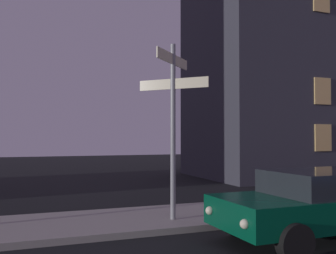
% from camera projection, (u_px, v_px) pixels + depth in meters
% --- Properties ---
extents(sidewalk_kerb, '(40.00, 2.54, 0.14)m').
position_uv_depth(sidewalk_kerb, '(111.00, 222.00, 8.57)').
color(sidewalk_kerb, '#9E9991').
rests_on(sidewalk_kerb, ground_plane).
extents(signpost, '(1.24, 1.24, 4.03)m').
position_uv_depth(signpost, '(173.00, 113.00, 8.63)').
color(signpost, gray).
rests_on(signpost, sidewalk_kerb).
extents(car_near_left, '(4.49, 2.03, 1.36)m').
position_uv_depth(car_near_left, '(324.00, 202.00, 7.35)').
color(car_near_left, '#05472D').
rests_on(car_near_left, ground_plane).
extents(building_right_block, '(11.38, 6.35, 15.52)m').
position_uv_depth(building_right_block, '(299.00, 32.00, 20.34)').
color(building_right_block, '#383842').
rests_on(building_right_block, ground_plane).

